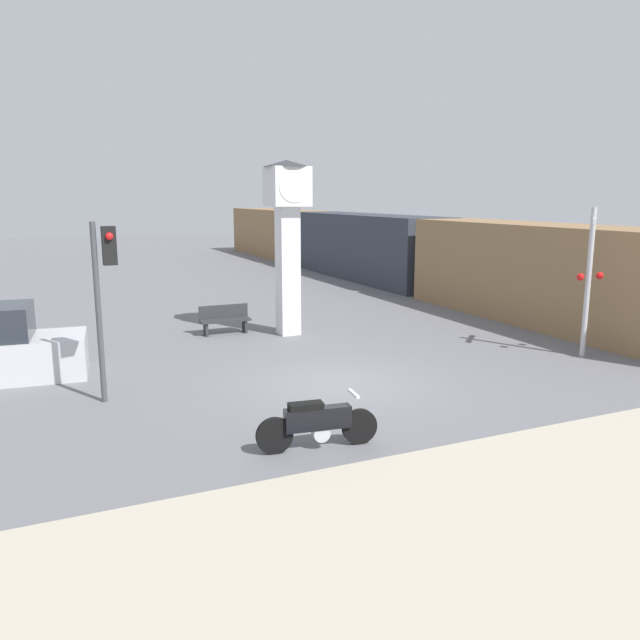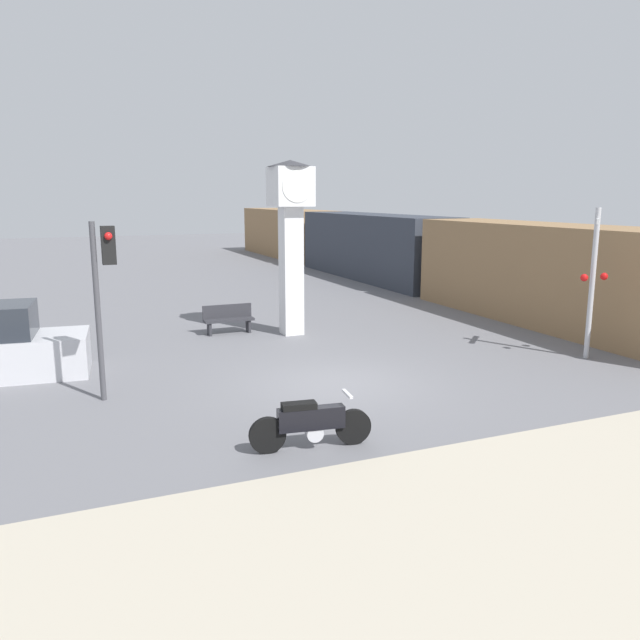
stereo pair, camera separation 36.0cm
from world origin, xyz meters
TOP-DOWN VIEW (x-y plane):
  - ground_plane at (0.00, 0.00)m, footprint 120.00×120.00m
  - sidewalk_strip at (0.00, -7.34)m, footprint 36.00×6.00m
  - motorcycle at (-1.98, -3.34)m, footprint 2.18×0.53m
  - clock_tower at (0.92, 5.50)m, footprint 1.43×1.43m
  - freight_train at (9.78, 16.86)m, footprint 2.80×40.00m
  - traffic_light at (-4.98, 0.86)m, footprint 0.50×0.35m
  - railroad_crossing_signal at (7.30, -0.47)m, footprint 0.90×0.82m
  - bench at (-0.93, 6.37)m, footprint 1.60×0.44m

SIDE VIEW (x-z plane):
  - ground_plane at x=0.00m, z-range 0.00..0.00m
  - sidewalk_strip at x=0.00m, z-range 0.00..0.10m
  - motorcycle at x=-1.98m, z-range -0.02..0.95m
  - bench at x=-0.93m, z-range 0.03..0.95m
  - freight_train at x=9.78m, z-range 0.00..3.40m
  - railroad_crossing_signal at x=7.30m, z-range 0.18..4.23m
  - traffic_light at x=-4.98m, z-range 0.73..4.57m
  - clock_tower at x=0.92m, z-range 0.87..6.30m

